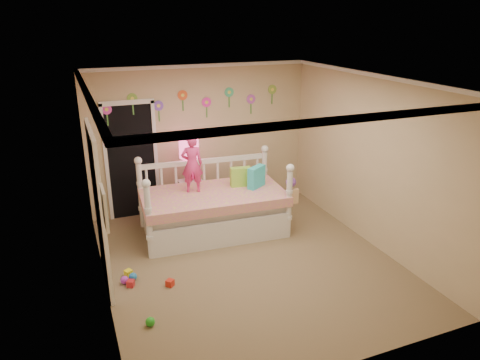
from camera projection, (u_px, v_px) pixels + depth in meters
name	position (u px, v px, depth m)	size (l,w,h in m)	color
floor	(249.00, 262.00, 6.47)	(4.00, 4.50, 0.01)	#7F684C
ceiling	(250.00, 81.00, 5.57)	(4.00, 4.50, 0.01)	white
back_wall	(201.00, 138.00, 7.98)	(4.00, 0.01, 2.60)	tan
left_wall	(96.00, 199.00, 5.33)	(0.01, 4.50, 2.60)	tan
right_wall	(371.00, 161.00, 6.72)	(0.01, 4.50, 2.60)	tan
crown_molding	(250.00, 83.00, 5.58)	(4.00, 4.50, 0.06)	white
daybed	(213.00, 196.00, 7.17)	(2.32, 1.25, 1.26)	white
pillow_turquoise	(256.00, 177.00, 7.30)	(0.35, 0.12, 0.35)	#26BFBA
pillow_lime	(241.00, 177.00, 7.36)	(0.34, 0.12, 0.32)	#96D841
child	(192.00, 164.00, 7.02)	(0.34, 0.22, 0.93)	#EE3684
nightstand	(191.00, 198.00, 7.84)	(0.40, 0.31, 0.67)	white
table_lamp	(189.00, 154.00, 7.56)	(0.33, 0.33, 0.74)	#F12086
closet_doorway	(132.00, 160.00, 7.63)	(0.90, 0.04, 2.07)	black
flower_decals	(195.00, 103.00, 7.72)	(3.40, 0.02, 0.50)	#B2668C
mirror_closet	(99.00, 208.00, 5.69)	(0.07, 1.30, 2.10)	white
wall_picture	(104.00, 208.00, 4.47)	(0.05, 0.34, 0.42)	white
hanging_bag	(291.00, 191.00, 7.00)	(0.20, 0.16, 0.36)	beige
toy_scatter	(153.00, 289.00, 5.72)	(0.80, 1.30, 0.11)	#996666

